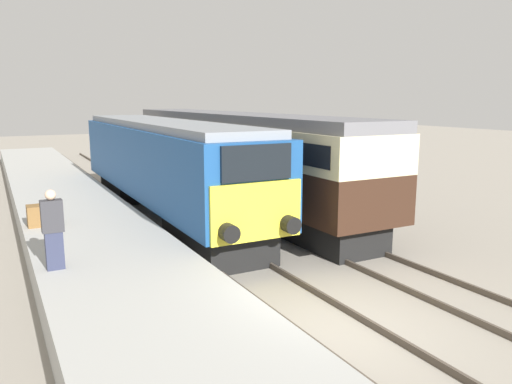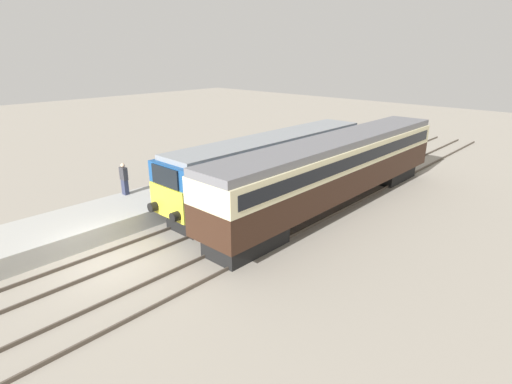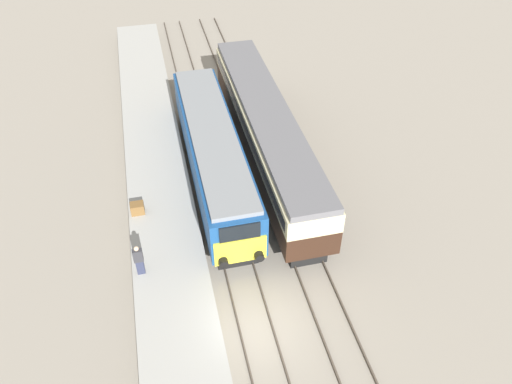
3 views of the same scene
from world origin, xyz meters
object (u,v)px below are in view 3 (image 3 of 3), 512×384
(luggage_crate, at_px, (137,208))
(person_on_platform, at_px, (139,260))
(locomotive, at_px, (213,153))
(passenger_carriage, at_px, (266,129))

(luggage_crate, bearing_deg, person_on_platform, -91.03)
(locomotive, xyz_separation_m, passenger_carriage, (3.40, 1.21, 0.28))
(passenger_carriage, distance_m, person_on_platform, 11.39)
(locomotive, relative_size, luggage_crate, 21.67)
(locomotive, height_order, person_on_platform, locomotive)
(passenger_carriage, relative_size, person_on_platform, 10.58)
(person_on_platform, xyz_separation_m, luggage_crate, (0.07, 4.18, -0.56))
(passenger_carriage, height_order, person_on_platform, passenger_carriage)
(locomotive, height_order, luggage_crate, locomotive)
(passenger_carriage, xyz_separation_m, luggage_crate, (-7.94, -3.89, -1.19))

